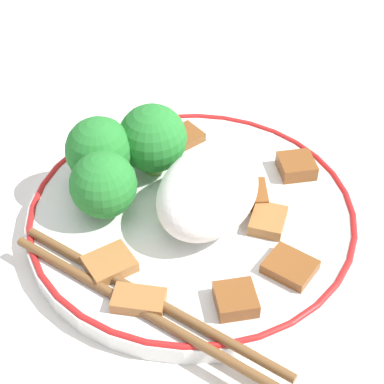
{
  "coord_description": "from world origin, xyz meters",
  "views": [
    {
      "loc": [
        -0.33,
        -0.15,
        0.37
      ],
      "look_at": [
        0.0,
        0.0,
        0.04
      ],
      "focal_mm": 60.0,
      "sensor_mm": 36.0,
      "label": 1
    }
  ],
  "objects": [
    {
      "name": "ground_plane",
      "position": [
        0.0,
        0.0,
        0.0
      ],
      "size": [
        3.0,
        3.0,
        0.0
      ],
      "primitive_type": "plane",
      "color": "silver"
    },
    {
      "name": "broccoli_back_right",
      "position": [
        -0.03,
        0.06,
        0.04
      ],
      "size": [
        0.05,
        0.05,
        0.06
      ],
      "color": "#72AD4C",
      "rests_on": "plate"
    },
    {
      "name": "broccoli_back_left",
      "position": [
        0.03,
        0.05,
        0.05
      ],
      "size": [
        0.06,
        0.06,
        0.06
      ],
      "color": "#72AD4C",
      "rests_on": "plate"
    },
    {
      "name": "meat_near_back",
      "position": [
        -0.03,
        -0.09,
        0.02
      ],
      "size": [
        0.03,
        0.04,
        0.01
      ],
      "color": "brown",
      "rests_on": "plate"
    },
    {
      "name": "meat_mid_left",
      "position": [
        0.08,
        0.04,
        0.02
      ],
      "size": [
        0.04,
        0.04,
        0.01
      ],
      "color": "brown",
      "rests_on": "plate"
    },
    {
      "name": "rice_mound",
      "position": [
        -0.0,
        -0.01,
        0.04
      ],
      "size": [
        0.1,
        0.07,
        0.05
      ],
      "color": "white",
      "rests_on": "plate"
    },
    {
      "name": "chopsticks",
      "position": [
        -0.1,
        -0.01,
        0.02
      ],
      "size": [
        0.05,
        0.23,
        0.01
      ],
      "color": "brown",
      "rests_on": "plate"
    },
    {
      "name": "meat_near_front",
      "position": [
        -0.07,
        -0.07,
        0.02
      ],
      "size": [
        0.04,
        0.04,
        0.01
      ],
      "color": "brown",
      "rests_on": "plate"
    },
    {
      "name": "broccoli_back_center",
      "position": [
        0.0,
        0.08,
        0.05
      ],
      "size": [
        0.05,
        0.05,
        0.06
      ],
      "color": "#72AD4C",
      "rests_on": "plate"
    },
    {
      "name": "meat_far_scatter",
      "position": [
        0.08,
        -0.06,
        0.02
      ],
      "size": [
        0.04,
        0.04,
        0.01
      ],
      "color": "brown",
      "rests_on": "plate"
    },
    {
      "name": "meat_near_right",
      "position": [
        -0.08,
        0.03,
        0.02
      ],
      "size": [
        0.04,
        0.04,
        0.01
      ],
      "color": "#9E6633",
      "rests_on": "plate"
    },
    {
      "name": "meat_near_left",
      "position": [
        0.03,
        -0.04,
        0.02
      ],
      "size": [
        0.04,
        0.04,
        0.01
      ],
      "color": "brown",
      "rests_on": "plate"
    },
    {
      "name": "meat_on_rice_edge",
      "position": [
        0.01,
        -0.06,
        0.02
      ],
      "size": [
        0.03,
        0.03,
        0.01
      ],
      "color": "#9E6633",
      "rests_on": "plate"
    },
    {
      "name": "plate",
      "position": [
        0.0,
        0.0,
        0.01
      ],
      "size": [
        0.26,
        0.26,
        0.02
      ],
      "color": "white",
      "rests_on": "ground_plane"
    },
    {
      "name": "meat_mid_right",
      "position": [
        -0.1,
        -0.01,
        0.02
      ],
      "size": [
        0.03,
        0.04,
        0.01
      ],
      "color": "#9E6633",
      "rests_on": "plate"
    }
  ]
}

